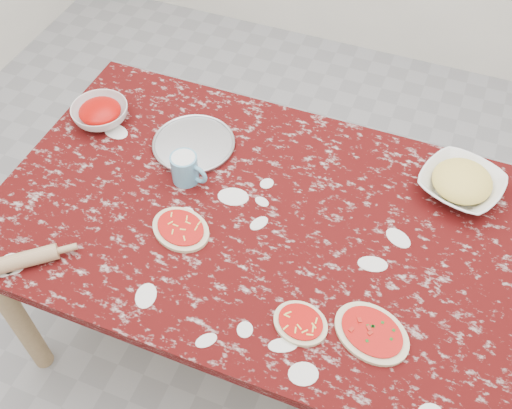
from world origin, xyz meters
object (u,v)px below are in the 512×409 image
(pizza_tray, at_px, (194,144))
(sauce_bowl, at_px, (101,114))
(rolling_pin, at_px, (15,262))
(cheese_bowl, at_px, (461,185))
(flour_mug, at_px, (186,168))
(worktable, at_px, (256,231))

(pizza_tray, distance_m, sauce_bowl, 0.35)
(rolling_pin, bearing_deg, cheese_bowl, 33.58)
(flour_mug, bearing_deg, cheese_bowl, 18.10)
(pizza_tray, height_order, cheese_bowl, cheese_bowl)
(cheese_bowl, distance_m, flour_mug, 0.86)
(rolling_pin, bearing_deg, pizza_tray, 67.53)
(worktable, xyz_separation_m, sauce_bowl, (-0.66, 0.20, 0.11))
(cheese_bowl, bearing_deg, worktable, -150.06)
(pizza_tray, height_order, rolling_pin, rolling_pin)
(worktable, bearing_deg, flour_mug, 168.11)
(sauce_bowl, bearing_deg, worktable, -16.67)
(flour_mug, bearing_deg, pizza_tray, 107.23)
(worktable, distance_m, pizza_tray, 0.38)
(flour_mug, bearing_deg, worktable, -11.89)
(flour_mug, bearing_deg, sauce_bowl, 160.33)
(worktable, height_order, sauce_bowl, sauce_bowl)
(flour_mug, xyz_separation_m, rolling_pin, (-0.30, -0.48, -0.03))
(pizza_tray, bearing_deg, flour_mug, -72.77)
(pizza_tray, relative_size, rolling_pin, 1.15)
(sauce_bowl, distance_m, rolling_pin, 0.63)
(pizza_tray, xyz_separation_m, cheese_bowl, (0.86, 0.12, 0.02))
(worktable, relative_size, rolling_pin, 6.77)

